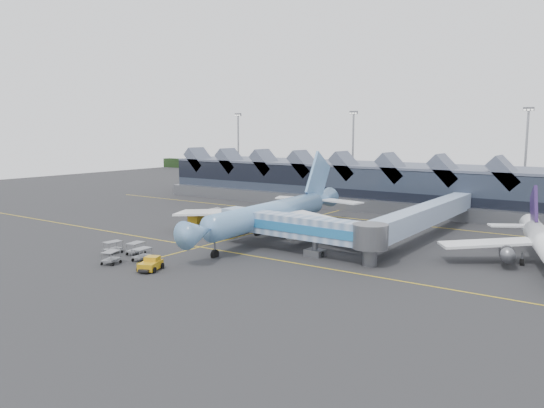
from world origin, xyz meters
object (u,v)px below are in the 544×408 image
Objects in this scene: regional_jet at (544,243)px; jet_bridge at (308,229)px; fuel_truck at (207,216)px; pushback_tug at (151,264)px; main_airliner at (274,213)px.

regional_jet is 30.12m from jet_bridge.
fuel_truck is (-26.88, 9.16, -2.03)m from jet_bridge.
regional_jet is at bearing 15.62° from pushback_tug.
pushback_tug is (-1.07, -25.29, -3.29)m from main_airliner.
main_airliner is at bearing 170.39° from regional_jet.
main_airliner is 38.63m from regional_jet.
jet_bridge is at bearing -173.29° from regional_jet.
pushback_tug is at bearing -159.28° from regional_jet.
main_airliner is at bearing -12.17° from fuel_truck.
main_airliner reaches higher than regional_jet.
jet_bridge is at bearing -37.89° from main_airliner.
jet_bridge reaches higher than pushback_tug.
regional_jet reaches higher than fuel_truck.
fuel_truck reaches higher than pushback_tug.
fuel_truck is (-54.56, -2.68, -1.42)m from regional_jet.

